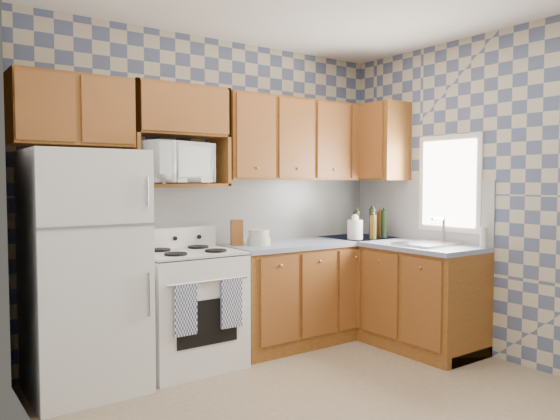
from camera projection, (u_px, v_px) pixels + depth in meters
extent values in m
plane|color=#7B6A4B|center=(340.00, 405.00, 3.58)|extent=(3.40, 3.40, 0.00)
cube|color=#4F5A7C|center=(219.00, 195.00, 4.80)|extent=(3.40, 0.02, 2.70)
cube|color=#4F5A7C|center=(496.00, 196.00, 4.49)|extent=(0.02, 3.20, 2.70)
cube|color=white|center=(258.00, 210.00, 5.04)|extent=(2.60, 0.02, 0.56)
cube|color=white|center=(418.00, 210.00, 5.14)|extent=(0.02, 1.60, 0.56)
cube|color=white|center=(84.00, 271.00, 3.81)|extent=(0.75, 0.70, 1.68)
cube|color=white|center=(188.00, 310.00, 4.32)|extent=(0.76, 0.65, 0.90)
cube|color=silver|center=(188.00, 253.00, 4.29)|extent=(0.76, 0.65, 0.02)
cube|color=white|center=(173.00, 238.00, 4.51)|extent=(0.76, 0.08, 0.17)
cube|color=navy|center=(185.00, 310.00, 3.92)|extent=(0.18, 0.02, 0.37)
cube|color=navy|center=(231.00, 303.00, 4.14)|extent=(0.18, 0.02, 0.37)
cube|color=#633710|center=(313.00, 292.00, 5.09)|extent=(1.75, 0.60, 0.88)
cube|color=#633710|center=(396.00, 293.00, 5.02)|extent=(0.60, 1.60, 0.88)
cube|color=gray|center=(314.00, 243.00, 5.06)|extent=(1.77, 0.63, 0.04)
cube|color=gray|center=(396.00, 243.00, 4.99)|extent=(0.63, 1.60, 0.04)
cube|color=#633710|center=(305.00, 141.00, 5.12)|extent=(1.75, 0.33, 0.74)
cube|color=#633710|center=(72.00, 111.00, 3.89)|extent=(0.82, 0.33, 0.50)
cube|color=#633710|center=(373.00, 143.00, 5.39)|extent=(0.33, 0.70, 0.74)
cube|color=#633710|center=(178.00, 185.00, 4.39)|extent=(0.80, 0.33, 0.03)
imported|color=white|center=(172.00, 163.00, 4.30)|extent=(0.69, 0.57, 0.32)
cube|color=#B7B7BC|center=(427.00, 244.00, 4.71)|extent=(0.48, 0.40, 0.03)
cube|color=silver|center=(449.00, 183.00, 4.84)|extent=(0.02, 0.66, 0.86)
cylinder|color=black|center=(372.00, 223.00, 5.26)|extent=(0.06, 0.06, 0.29)
cylinder|color=black|center=(384.00, 224.00, 5.27)|extent=(0.06, 0.06, 0.27)
cylinder|color=#563C13|center=(380.00, 224.00, 5.38)|extent=(0.06, 0.06, 0.25)
cylinder|color=#563C13|center=(373.00, 227.00, 5.16)|extent=(0.06, 0.06, 0.23)
cylinder|color=black|center=(357.00, 225.00, 5.23)|extent=(0.06, 0.06, 0.26)
cube|color=brown|center=(237.00, 233.00, 4.68)|extent=(0.13, 0.13, 0.22)
cylinder|color=white|center=(355.00, 230.00, 5.15)|extent=(0.15, 0.15, 0.18)
cylinder|color=beige|center=(484.00, 237.00, 4.50)|extent=(0.06, 0.06, 0.17)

